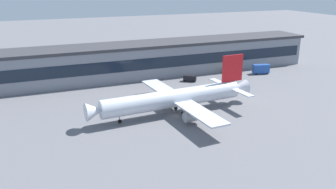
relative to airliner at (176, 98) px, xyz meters
name	(u,v)px	position (x,y,z in m)	size (l,w,h in m)	color
ground_plane	(173,115)	(-1.24, -1.27, -4.92)	(600.00, 600.00, 0.00)	slate
terminal_building	(129,61)	(-1.24, 46.73, 2.13)	(170.59, 18.33, 14.05)	gray
airliner	(176,98)	(0.00, 0.00, 0.00)	(54.72, 46.67, 16.52)	silver
catering_truck	(261,69)	(53.76, 29.43, -2.63)	(7.61, 4.20, 4.15)	#2651A5
crew_van	(190,78)	(19.74, 30.37, -3.46)	(5.52, 4.80, 2.55)	black
belt_loader	(230,72)	(40.95, 33.58, -3.77)	(2.54, 6.55, 1.95)	yellow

